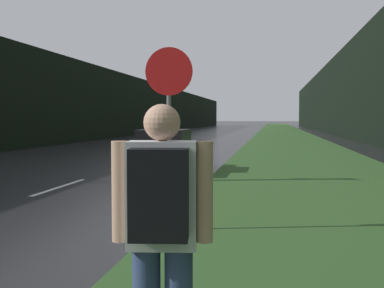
# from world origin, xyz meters

# --- Properties ---
(grass_verge) EXTENTS (6.00, 240.00, 0.02)m
(grass_verge) POSITION_xyz_m (6.49, 40.00, 0.01)
(grass_verge) COLOR #2D5123
(grass_verge) RESTS_ON ground_plane
(lane_stripe_c) EXTENTS (0.12, 3.00, 0.01)m
(lane_stripe_c) POSITION_xyz_m (0.00, 12.66, 0.00)
(lane_stripe_c) COLOR silver
(lane_stripe_c) RESTS_ON ground_plane
(lane_stripe_d) EXTENTS (0.12, 3.00, 0.01)m
(lane_stripe_d) POSITION_xyz_m (0.00, 19.66, 0.00)
(lane_stripe_d) COLOR silver
(lane_stripe_d) RESTS_ON ground_plane
(lane_stripe_e) EXTENTS (0.12, 3.00, 0.01)m
(lane_stripe_e) POSITION_xyz_m (0.00, 26.66, 0.00)
(lane_stripe_e) COLOR silver
(lane_stripe_e) RESTS_ON ground_plane
(treeline_far_side) EXTENTS (2.00, 140.00, 5.94)m
(treeline_far_side) POSITION_xyz_m (-9.49, 50.00, 2.97)
(treeline_far_side) COLOR black
(treeline_far_side) RESTS_ON ground_plane
(treeline_near_side) EXTENTS (2.00, 140.00, 8.16)m
(treeline_near_side) POSITION_xyz_m (12.49, 50.00, 4.08)
(treeline_near_side) COLOR black
(treeline_near_side) RESTS_ON ground_plane
(stop_sign) EXTENTS (0.73, 0.07, 2.81)m
(stop_sign) POSITION_xyz_m (3.73, 8.48, 1.76)
(stop_sign) COLOR slate
(stop_sign) RESTS_ON ground_plane
(hitchhiker_with_backpack) EXTENTS (0.63, 0.47, 1.82)m
(hitchhiker_with_backpack) POSITION_xyz_m (4.63, 4.17, 1.05)
(hitchhiker_with_backpack) COLOR navy
(hitchhiker_with_backpack) RESTS_ON ground_plane
(car_passing_near) EXTENTS (1.89, 4.03, 1.37)m
(car_passing_near) POSITION_xyz_m (1.75, 16.70, 0.70)
(car_passing_near) COLOR black
(car_passing_near) RESTS_ON ground_plane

